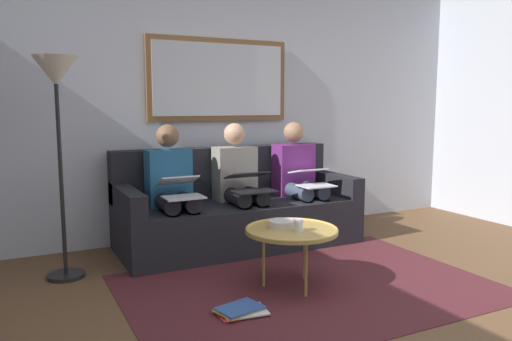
{
  "coord_description": "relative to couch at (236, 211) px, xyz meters",
  "views": [
    {
      "loc": [
        1.89,
        2.08,
        1.31
      ],
      "look_at": [
        0.0,
        -1.7,
        0.75
      ],
      "focal_mm": 34.91,
      "sensor_mm": 36.0,
      "label": 1
    }
  ],
  "objects": [
    {
      "name": "wall_rear",
      "position": [
        0.0,
        -0.48,
        0.99
      ],
      "size": [
        6.0,
        0.12,
        2.6
      ],
      "primitive_type": "cube",
      "color": "#B7BCC6",
      "rests_on": "ground_plane"
    },
    {
      "name": "coffee_table",
      "position": [
        0.12,
        1.22,
        0.11
      ],
      "size": [
        0.66,
        0.66,
        0.44
      ],
      "color": "tan",
      "rests_on": "ground_plane"
    },
    {
      "name": "magazine_stack",
      "position": [
        0.64,
        1.48,
        -0.29
      ],
      "size": [
        0.34,
        0.27,
        0.04
      ],
      "color": "red",
      "rests_on": "ground_plane"
    },
    {
      "name": "cup",
      "position": [
        0.11,
        1.3,
        0.17
      ],
      "size": [
        0.07,
        0.07,
        0.09
      ],
      "primitive_type": "cylinder",
      "color": "silver",
      "rests_on": "coffee_table"
    },
    {
      "name": "laptop_white",
      "position": [
        -0.64,
        0.31,
        0.32
      ],
      "size": [
        0.31,
        0.38,
        0.16
      ],
      "color": "white"
    },
    {
      "name": "laptop_silver",
      "position": [
        0.64,
        0.3,
        0.32
      ],
      "size": [
        0.32,
        0.39,
        0.17
      ],
      "color": "silver"
    },
    {
      "name": "framed_mirror",
      "position": [
        0.0,
        -0.39,
        1.24
      ],
      "size": [
        1.45,
        0.05,
        0.8
      ],
      "color": "brown"
    },
    {
      "name": "area_rug",
      "position": [
        0.0,
        1.27,
        -0.31
      ],
      "size": [
        2.6,
        1.8,
        0.01
      ],
      "primitive_type": "cube",
      "color": "#4C1E23",
      "rests_on": "ground_plane"
    },
    {
      "name": "bowl",
      "position": [
        0.15,
        1.14,
        0.15
      ],
      "size": [
        0.2,
        0.2,
        0.05
      ],
      "primitive_type": "cylinder",
      "color": "beige",
      "rests_on": "coffee_table"
    },
    {
      "name": "person_middle",
      "position": [
        0.0,
        0.07,
        0.3
      ],
      "size": [
        0.38,
        0.58,
        1.14
      ],
      "color": "gray",
      "rests_on": "couch"
    },
    {
      "name": "person_left",
      "position": [
        -0.64,
        0.07,
        0.3
      ],
      "size": [
        0.38,
        0.58,
        1.14
      ],
      "color": "#66236B",
      "rests_on": "couch"
    },
    {
      "name": "laptop_black",
      "position": [
        0.0,
        0.3,
        0.32
      ],
      "size": [
        0.35,
        0.39,
        0.17
      ],
      "color": "black"
    },
    {
      "name": "person_right",
      "position": [
        0.64,
        0.07,
        0.3
      ],
      "size": [
        0.38,
        0.58,
        1.14
      ],
      "color": "#235B84",
      "rests_on": "couch"
    },
    {
      "name": "standing_lamp",
      "position": [
        1.55,
        0.27,
        1.06
      ],
      "size": [
        0.32,
        0.32,
        1.66
      ],
      "color": "black",
      "rests_on": "ground_plane"
    },
    {
      "name": "couch",
      "position": [
        0.0,
        0.0,
        0.0
      ],
      "size": [
        2.2,
        0.9,
        0.9
      ],
      "color": "black",
      "rests_on": "ground_plane"
    }
  ]
}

